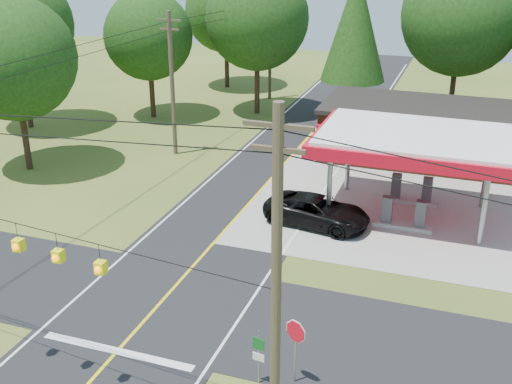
% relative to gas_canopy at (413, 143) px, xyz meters
% --- Properties ---
extents(ground, '(120.00, 120.00, 0.00)m').
position_rel_gas_canopy_xyz_m(ground, '(-9.00, -13.00, -4.27)').
color(ground, '#40561E').
rests_on(ground, ground).
extents(main_highway, '(8.00, 120.00, 0.02)m').
position_rel_gas_canopy_xyz_m(main_highway, '(-9.00, -13.00, -4.26)').
color(main_highway, black).
rests_on(main_highway, ground).
extents(cross_road, '(70.00, 7.00, 0.02)m').
position_rel_gas_canopy_xyz_m(cross_road, '(-9.00, -13.00, -4.25)').
color(cross_road, black).
rests_on(cross_road, ground).
extents(lane_center_yellow, '(0.15, 110.00, 0.00)m').
position_rel_gas_canopy_xyz_m(lane_center_yellow, '(-9.00, -13.00, -4.24)').
color(lane_center_yellow, yellow).
rests_on(lane_center_yellow, main_highway).
extents(gas_canopy, '(10.60, 7.40, 4.88)m').
position_rel_gas_canopy_xyz_m(gas_canopy, '(0.00, 0.00, 0.00)').
color(gas_canopy, gray).
rests_on(gas_canopy, ground).
extents(convenience_store, '(16.40, 7.55, 3.80)m').
position_rel_gas_canopy_xyz_m(convenience_store, '(1.00, 9.98, -2.35)').
color(convenience_store, '#502B17').
rests_on(convenience_store, ground).
extents(utility_pole_near_right, '(1.80, 0.30, 11.50)m').
position_rel_gas_canopy_xyz_m(utility_pole_near_right, '(-1.50, -20.00, 1.69)').
color(utility_pole_near_right, '#473828').
rests_on(utility_pole_near_right, ground).
extents(utility_pole_far_left, '(1.80, 0.30, 10.00)m').
position_rel_gas_canopy_xyz_m(utility_pole_far_left, '(-17.00, 5.00, 0.93)').
color(utility_pole_far_left, '#473828').
rests_on(utility_pole_far_left, ground).
extents(utility_pole_north, '(0.30, 0.30, 9.50)m').
position_rel_gas_canopy_xyz_m(utility_pole_north, '(-15.50, 22.00, 0.48)').
color(utility_pole_north, '#473828').
rests_on(utility_pole_north, ground).
extents(overhead_beacons, '(17.04, 2.04, 1.03)m').
position_rel_gas_canopy_xyz_m(overhead_beacons, '(-10.00, -19.00, 1.95)').
color(overhead_beacons, black).
rests_on(overhead_beacons, ground).
extents(treeline_backdrop, '(70.27, 51.59, 13.30)m').
position_rel_gas_canopy_xyz_m(treeline_backdrop, '(-8.18, 11.01, 3.22)').
color(treeline_backdrop, '#332316').
rests_on(treeline_backdrop, ground).
extents(suv_car, '(6.60, 6.60, 1.61)m').
position_rel_gas_canopy_xyz_m(suv_car, '(-4.50, -3.00, -3.46)').
color(suv_car, black).
rests_on(suv_car, ground).
extents(octagonal_stop_sign, '(0.84, 0.42, 2.65)m').
position_rel_gas_canopy_xyz_m(octagonal_stop_sign, '(-2.00, -16.01, -2.28)').
color(octagonal_stop_sign, gray).
rests_on(octagonal_stop_sign, ground).
extents(route_sign_post, '(0.46, 0.12, 2.25)m').
position_rel_gas_canopy_xyz_m(route_sign_post, '(-3.20, -16.52, -2.92)').
color(route_sign_post, gray).
rests_on(route_sign_post, ground).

